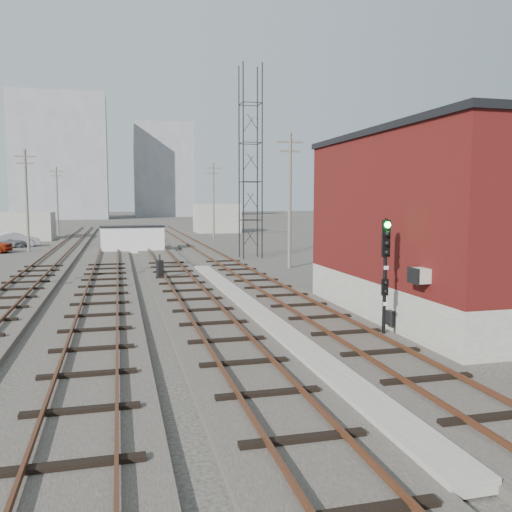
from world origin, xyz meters
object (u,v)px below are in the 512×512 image
object	(u,v)px
signal_mast	(385,269)
switch_stand	(160,269)
car_silver	(15,240)
car_grey	(4,242)
site_trailer	(132,239)

from	to	relation	value
signal_mast	switch_stand	world-z (taller)	signal_mast
switch_stand	car_silver	xyz separation A→B (m)	(-12.03, 26.23, 0.06)
signal_mast	car_grey	world-z (taller)	signal_mast
signal_mast	car_silver	xyz separation A→B (m)	(-18.19, 41.08, -1.59)
site_trailer	car_silver	world-z (taller)	site_trailer
site_trailer	car_grey	world-z (taller)	site_trailer
signal_mast	car_grey	xyz separation A→B (m)	(-19.11, 40.60, -1.74)
signal_mast	car_grey	bearing A→B (deg)	115.21
signal_mast	switch_stand	bearing A→B (deg)	112.51
switch_stand	site_trailer	size ratio (longest dim) A/B	0.25
site_trailer	car_silver	xyz separation A→B (m)	(-10.98, 8.09, -0.45)
switch_stand	car_grey	distance (m)	28.82
signal_mast	car_silver	size ratio (longest dim) A/B	0.90
switch_stand	car_grey	xyz separation A→B (m)	(-12.96, 25.74, -0.08)
signal_mast	switch_stand	size ratio (longest dim) A/B	2.81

